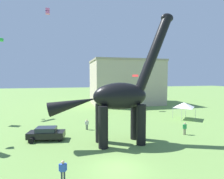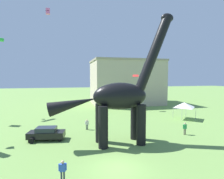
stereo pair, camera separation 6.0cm
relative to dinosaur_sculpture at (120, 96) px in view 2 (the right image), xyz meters
The scene contains 11 objects.
ground_plane 7.92m from the dinosaur_sculpture, 107.33° to the right, with size 240.00×240.00×0.00m, color #6B9347.
dinosaur_sculpture is the anchor object (origin of this frame).
parked_sedan_left 9.86m from the dinosaur_sculpture, 159.16° to the left, with size 4.44×2.46×1.55m.
person_watching_child 8.31m from the dinosaur_sculpture, 115.38° to the left, with size 0.55×0.24×1.46m.
person_photographer 10.18m from the dinosaur_sculpture, ahead, with size 0.59×0.26×1.58m.
person_vendor_side 9.95m from the dinosaur_sculpture, 133.24° to the right, with size 0.58×0.26×1.55m.
festival_canopy_tent 17.23m from the dinosaur_sculpture, 31.38° to the left, with size 3.15×3.15×3.00m.
kite_mid_right 16.93m from the dinosaur_sculpture, 131.91° to the left, with size 0.60×0.60×0.80m.
kite_mid_center 21.84m from the dinosaur_sculpture, 64.37° to the left, with size 1.58×1.36×0.47m.
kite_mid_left 14.19m from the dinosaur_sculpture, 77.80° to the left, with size 1.91×1.87×1.92m.
background_building_block 31.92m from the dinosaur_sculpture, 70.74° to the left, with size 18.95×13.57×12.19m.
Camera 2 is at (-3.99, -14.26, 7.50)m, focal length 29.76 mm.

